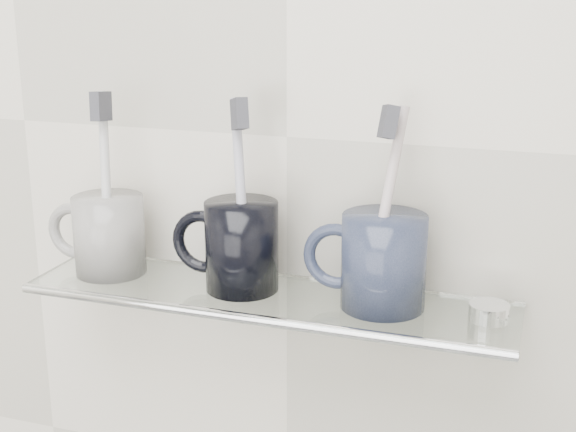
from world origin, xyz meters
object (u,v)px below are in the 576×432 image
at_px(mug_left, 109,235).
at_px(mug_center, 242,246).
at_px(shelf_glass, 267,297).
at_px(mug_right, 384,262).

height_order(mug_left, mug_center, mug_center).
relative_size(shelf_glass, mug_right, 5.43).
bearing_deg(shelf_glass, mug_center, 170.19).
xyz_separation_m(shelf_glass, mug_left, (-0.18, 0.00, 0.05)).
distance_m(shelf_glass, mug_left, 0.19).
bearing_deg(mug_right, mug_left, -155.40).
bearing_deg(shelf_glass, mug_left, 178.43).
xyz_separation_m(shelf_glass, mug_center, (-0.03, 0.00, 0.05)).
relative_size(mug_left, mug_center, 0.92).
bearing_deg(mug_left, mug_center, -4.42).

